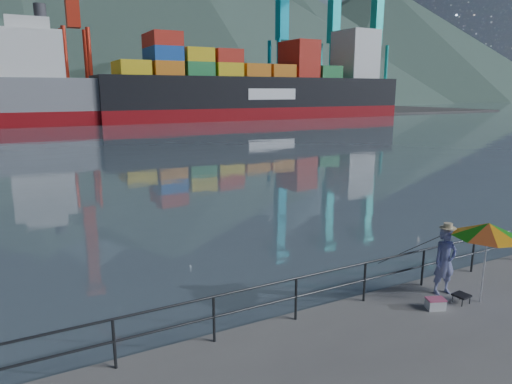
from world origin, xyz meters
TOP-DOWN VIEW (x-y plane):
  - harbor_water at (0.00, 130.00)m, footprint 500.00×280.00m
  - far_dock at (10.00, 93.00)m, footprint 200.00×40.00m
  - guardrail at (0.00, 1.70)m, footprint 22.00×0.06m
  - mountains at (38.82, 207.75)m, footprint 600.00×332.80m
  - port_cranes at (31.00, 84.00)m, footprint 116.00×28.00m
  - container_stacks at (36.42, 93.45)m, footprint 58.00×5.40m
  - fisherman at (3.09, 1.11)m, footprint 0.70×0.53m
  - beach_umbrella at (3.52, 0.31)m, footprint 1.81×1.81m
  - folding_stool at (3.03, 0.49)m, footprint 0.38×0.38m
  - cooler_bag at (2.22, 0.56)m, footprint 0.49×0.41m
  - fishing_rod at (2.85, 2.08)m, footprint 0.72×1.54m
  - container_ship at (38.55, 73.81)m, footprint 61.49×10.25m

SIDE VIEW (x-z plane):
  - harbor_water at x=0.00m, z-range 0.00..0.00m
  - far_dock at x=10.00m, z-range -0.20..0.20m
  - fishing_rod at x=2.85m, z-range -0.59..0.59m
  - cooler_bag at x=2.22m, z-range 0.00..0.24m
  - folding_stool at x=3.03m, z-range 0.01..0.23m
  - guardrail at x=0.00m, z-range 0.01..1.03m
  - fisherman at x=3.09m, z-range 0.00..1.72m
  - beach_umbrella at x=3.52m, z-range 0.84..2.86m
  - container_stacks at x=36.42m, z-range -1.09..6.71m
  - container_ship at x=38.55m, z-range -3.23..14.87m
  - port_cranes at x=31.00m, z-range -3.20..35.20m
  - mountains at x=38.82m, z-range -4.45..75.55m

